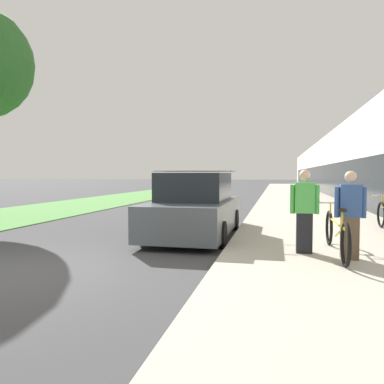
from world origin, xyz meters
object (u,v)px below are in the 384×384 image
tandem_bicycle (336,234)px  person_rider (350,215)px  person_bystander (304,211)px  parked_sedan_curbside (195,208)px

tandem_bicycle → person_rider: size_ratio=1.71×
person_rider → person_bystander: (-0.75, 0.39, 0.01)m
tandem_bicycle → person_bystander: bearing=175.2°
tandem_bicycle → person_rider: 0.55m
person_bystander → parked_sedan_curbside: size_ratio=0.35×
person_rider → parked_sedan_curbside: bearing=143.5°
parked_sedan_curbside → person_bystander: bearing=-38.8°
person_rider → person_bystander: 0.85m
person_bystander → parked_sedan_curbside: (-2.61, 2.10, -0.18)m
tandem_bicycle → person_rider: person_rider is taller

